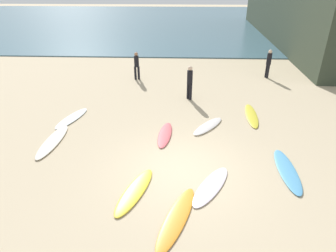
{
  "coord_description": "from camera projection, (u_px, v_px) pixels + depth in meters",
  "views": [
    {
      "loc": [
        -0.11,
        -7.76,
        5.68
      ],
      "look_at": [
        -0.54,
        2.53,
        0.3
      ],
      "focal_mm": 30.98,
      "sensor_mm": 36.0,
      "label": 1
    }
  ],
  "objects": [
    {
      "name": "surfboard_4",
      "position": [
        211.0,
        186.0,
        8.73
      ],
      "size": [
        1.58,
        2.19,
        0.06
      ],
      "primitive_type": "ellipsoid",
      "rotation": [
        0.0,
        0.0,
        -0.51
      ],
      "color": "white",
      "rests_on": "ground_plane"
    },
    {
      "name": "surfboard_3",
      "position": [
        287.0,
        170.0,
        9.41
      ],
      "size": [
        0.66,
        2.52,
        0.08
      ],
      "primitive_type": "ellipsoid",
      "rotation": [
        0.0,
        0.0,
        -0.04
      ],
      "color": "#54A1D6",
      "rests_on": "ground_plane"
    },
    {
      "name": "ground_plane",
      "position": [
        181.0,
        170.0,
        9.5
      ],
      "size": [
        120.0,
        120.0,
        0.0
      ],
      "primitive_type": "plane",
      "color": "#C6B28E"
    },
    {
      "name": "beachgoer_far",
      "position": [
        269.0,
        62.0,
        17.6
      ],
      "size": [
        0.33,
        0.34,
        1.73
      ],
      "rotation": [
        0.0,
        0.0,
        1.75
      ],
      "color": "black",
      "rests_on": "ground_plane"
    },
    {
      "name": "surfboard_2",
      "position": [
        208.0,
        126.0,
        12.17
      ],
      "size": [
        1.62,
        1.94,
        0.09
      ],
      "primitive_type": "ellipsoid",
      "rotation": [
        0.0,
        0.0,
        -0.63
      ],
      "color": "silver",
      "rests_on": "ground_plane"
    },
    {
      "name": "surfboard_5",
      "position": [
        165.0,
        135.0,
        11.54
      ],
      "size": [
        0.68,
        2.12,
        0.07
      ],
      "primitive_type": "ellipsoid",
      "rotation": [
        0.0,
        0.0,
        3.05
      ],
      "color": "#D1545A",
      "rests_on": "ground_plane"
    },
    {
      "name": "surfboard_7",
      "position": [
        177.0,
        218.0,
        7.58
      ],
      "size": [
        1.34,
        2.57,
        0.06
      ],
      "primitive_type": "ellipsoid",
      "rotation": [
        0.0,
        0.0,
        -0.33
      ],
      "color": "orange",
      "rests_on": "ground_plane"
    },
    {
      "name": "surfboard_1",
      "position": [
        72.0,
        118.0,
        12.85
      ],
      "size": [
        1.17,
        2.3,
        0.08
      ],
      "primitive_type": "ellipsoid",
      "rotation": [
        0.0,
        0.0,
        2.86
      ],
      "color": "white",
      "rests_on": "ground_plane"
    },
    {
      "name": "beachgoer_near",
      "position": [
        190.0,
        81.0,
        14.49
      ],
      "size": [
        0.39,
        0.39,
        1.73
      ],
      "rotation": [
        0.0,
        0.0,
        2.24
      ],
      "color": "black",
      "rests_on": "ground_plane"
    },
    {
      "name": "surfboard_6",
      "position": [
        53.0,
        141.0,
        11.07
      ],
      "size": [
        0.67,
        2.62,
        0.09
      ],
      "primitive_type": "ellipsoid",
      "rotation": [
        0.0,
        0.0,
        3.11
      ],
      "color": "silver",
      "rests_on": "ground_plane"
    },
    {
      "name": "surfboard_0",
      "position": [
        135.0,
        191.0,
        8.52
      ],
      "size": [
        1.22,
        2.33,
        0.07
      ],
      "primitive_type": "ellipsoid",
      "rotation": [
        0.0,
        0.0,
        2.84
      ],
      "color": "yellow",
      "rests_on": "ground_plane"
    },
    {
      "name": "beachgoer_mid",
      "position": [
        137.0,
        65.0,
        17.36
      ],
      "size": [
        0.34,
        0.33,
        1.65
      ],
      "rotation": [
        0.0,
        0.0,
        0.21
      ],
      "color": "black",
      "rests_on": "ground_plane"
    },
    {
      "name": "surfboard_8",
      "position": [
        251.0,
        115.0,
        13.1
      ],
      "size": [
        0.7,
        2.59,
        0.08
      ],
      "primitive_type": "ellipsoid",
      "rotation": [
        0.0,
        0.0,
        -0.08
      ],
      "color": "yellow",
      "rests_on": "ground_plane"
    },
    {
      "name": "ocean_water",
      "position": [
        182.0,
        21.0,
        39.93
      ],
      "size": [
        120.0,
        40.0,
        0.08
      ],
      "primitive_type": "cube",
      "color": "#426675",
      "rests_on": "ground_plane"
    }
  ]
}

